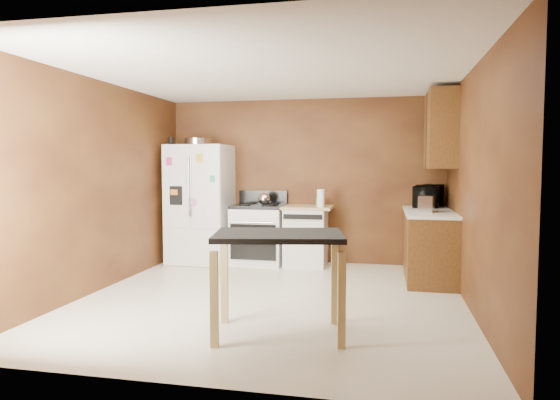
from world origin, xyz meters
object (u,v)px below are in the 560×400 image
(roasting_pan, at_px, (198,142))
(toaster, at_px, (426,204))
(paper_towel, at_px, (321,198))
(green_canister, at_px, (319,202))
(microwave, at_px, (428,197))
(gas_range, at_px, (259,233))
(kettle, at_px, (264,199))
(island, at_px, (279,250))
(dishwasher, at_px, (306,235))
(pen_cup, at_px, (171,141))
(refrigerator, at_px, (200,204))

(roasting_pan, bearing_deg, toaster, -11.23)
(paper_towel, relative_size, green_canister, 2.14)
(paper_towel, distance_m, microwave, 1.52)
(gas_range, bearing_deg, green_canister, 6.13)
(green_canister, distance_m, toaster, 1.67)
(green_canister, relative_size, gas_range, 0.11)
(paper_towel, height_order, toaster, paper_towel)
(toaster, bearing_deg, kettle, 175.12)
(microwave, distance_m, island, 3.44)
(dishwasher, bearing_deg, paper_towel, -33.25)
(paper_towel, xyz_separation_m, dishwasher, (-0.24, 0.16, -0.57))
(paper_towel, distance_m, green_canister, 0.25)
(paper_towel, relative_size, island, 0.21)
(green_canister, relative_size, microwave, 0.23)
(toaster, bearing_deg, dishwasher, 167.81)
(green_canister, bearing_deg, gas_range, -173.87)
(roasting_pan, xyz_separation_m, pen_cup, (-0.41, -0.07, 0.01))
(paper_towel, relative_size, toaster, 0.90)
(green_canister, distance_m, dishwasher, 0.54)
(toaster, height_order, dishwasher, toaster)
(roasting_pan, relative_size, island, 0.33)
(pen_cup, relative_size, paper_towel, 0.46)
(roasting_pan, relative_size, gas_range, 0.37)
(refrigerator, bearing_deg, toaster, -10.84)
(roasting_pan, bearing_deg, microwave, 1.18)
(toaster, bearing_deg, roasting_pan, 179.87)
(roasting_pan, height_order, microwave, roasting_pan)
(microwave, relative_size, dishwasher, 0.58)
(kettle, relative_size, refrigerator, 0.10)
(kettle, relative_size, green_canister, 1.53)
(microwave, xyz_separation_m, gas_range, (-2.46, -0.04, -0.58))
(pen_cup, height_order, microwave, pen_cup)
(green_canister, distance_m, refrigerator, 1.82)
(pen_cup, xyz_separation_m, dishwasher, (2.07, 0.13, -1.41))
(microwave, bearing_deg, toaster, -163.03)
(kettle, relative_size, microwave, 0.35)
(microwave, relative_size, island, 0.42)
(dishwasher, bearing_deg, roasting_pan, -178.08)
(roasting_pan, bearing_deg, kettle, -0.32)
(paper_towel, distance_m, island, 2.92)
(dishwasher, bearing_deg, pen_cup, -176.40)
(toaster, xyz_separation_m, gas_range, (-2.38, 0.69, -0.54))
(microwave, height_order, gas_range, microwave)
(green_canister, bearing_deg, island, -88.94)
(refrigerator, bearing_deg, island, -57.82)
(pen_cup, bearing_deg, island, -51.71)
(pen_cup, relative_size, microwave, 0.23)
(kettle, height_order, toaster, toaster)
(kettle, xyz_separation_m, green_canister, (0.81, 0.13, -0.04))
(microwave, relative_size, gas_range, 0.47)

